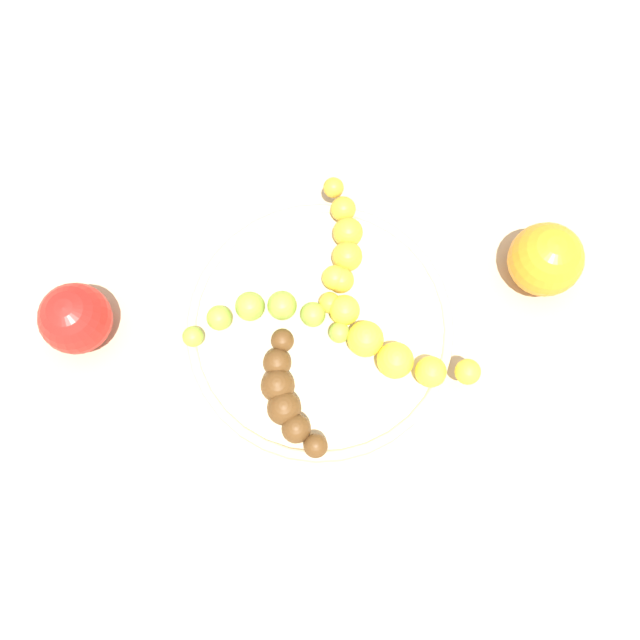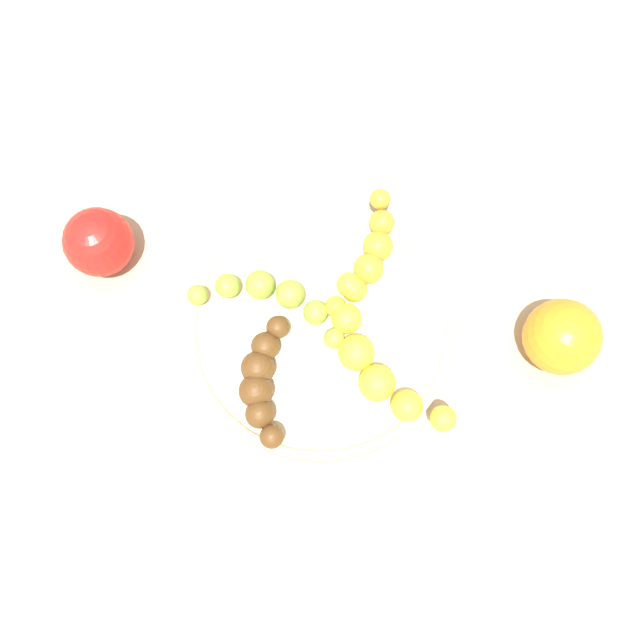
{
  "view_description": "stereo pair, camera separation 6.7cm",
  "coord_description": "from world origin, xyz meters",
  "px_view_note": "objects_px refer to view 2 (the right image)",
  "views": [
    {
      "loc": [
        0.01,
        -0.19,
        0.68
      ],
      "look_at": [
        0.0,
        0.0,
        0.04
      ],
      "focal_mm": 38.02,
      "sensor_mm": 36.0,
      "label": 1
    },
    {
      "loc": [
        0.07,
        -0.18,
        0.68
      ],
      "look_at": [
        0.0,
        0.0,
        0.04
      ],
      "focal_mm": 38.02,
      "sensor_mm": 36.0,
      "label": 2
    }
  ],
  "objects_px": {
    "banana_green": "(272,297)",
    "fruit_bowl": "(320,327)",
    "banana_spotted": "(369,256)",
    "apple_red": "(99,242)",
    "banana_yellow": "(375,363)",
    "banana_overripe": "(261,380)",
    "orange_fruit": "(562,337)"
  },
  "relations": [
    {
      "from": "banana_spotted",
      "to": "orange_fruit",
      "type": "distance_m",
      "value": 0.21
    },
    {
      "from": "fruit_bowl",
      "to": "banana_overripe",
      "type": "relative_size",
      "value": 2.18
    },
    {
      "from": "banana_spotted",
      "to": "banana_yellow",
      "type": "bearing_deg",
      "value": -66.72
    },
    {
      "from": "fruit_bowl",
      "to": "orange_fruit",
      "type": "bearing_deg",
      "value": 17.57
    },
    {
      "from": "banana_yellow",
      "to": "banana_spotted",
      "type": "distance_m",
      "value": 0.11
    },
    {
      "from": "banana_green",
      "to": "banana_spotted",
      "type": "height_order",
      "value": "banana_spotted"
    },
    {
      "from": "banana_overripe",
      "to": "banana_spotted",
      "type": "relative_size",
      "value": 0.83
    },
    {
      "from": "banana_overripe",
      "to": "banana_spotted",
      "type": "xyz_separation_m",
      "value": [
        0.05,
        0.16,
        -0.0
      ]
    },
    {
      "from": "banana_overripe",
      "to": "apple_red",
      "type": "distance_m",
      "value": 0.22
    },
    {
      "from": "fruit_bowl",
      "to": "apple_red",
      "type": "relative_size",
      "value": 3.78
    },
    {
      "from": "banana_overripe",
      "to": "banana_spotted",
      "type": "height_order",
      "value": "banana_overripe"
    },
    {
      "from": "banana_green",
      "to": "fruit_bowl",
      "type": "bearing_deg",
      "value": -99.51
    },
    {
      "from": "banana_overripe",
      "to": "banana_yellow",
      "type": "xyz_separation_m",
      "value": [
        0.1,
        0.06,
        0.0
      ]
    },
    {
      "from": "banana_yellow",
      "to": "orange_fruit",
      "type": "height_order",
      "value": "orange_fruit"
    },
    {
      "from": "banana_yellow",
      "to": "banana_spotted",
      "type": "xyz_separation_m",
      "value": [
        -0.04,
        0.1,
        -0.0
      ]
    },
    {
      "from": "orange_fruit",
      "to": "apple_red",
      "type": "bearing_deg",
      "value": -170.58
    },
    {
      "from": "apple_red",
      "to": "banana_green",
      "type": "bearing_deg",
      "value": 3.55
    },
    {
      "from": "banana_green",
      "to": "banana_yellow",
      "type": "bearing_deg",
      "value": -105.86
    },
    {
      "from": "orange_fruit",
      "to": "banana_green",
      "type": "bearing_deg",
      "value": -166.75
    },
    {
      "from": "apple_red",
      "to": "banana_overripe",
      "type": "bearing_deg",
      "value": -18.32
    },
    {
      "from": "banana_green",
      "to": "apple_red",
      "type": "bearing_deg",
      "value": 90.04
    },
    {
      "from": "banana_spotted",
      "to": "banana_green",
      "type": "bearing_deg",
      "value": -133.81
    },
    {
      "from": "banana_green",
      "to": "banana_overripe",
      "type": "xyz_separation_m",
      "value": [
        0.02,
        -0.08,
        0.0
      ]
    },
    {
      "from": "banana_green",
      "to": "banana_spotted",
      "type": "xyz_separation_m",
      "value": [
        0.08,
        0.08,
        0.0
      ]
    },
    {
      "from": "fruit_bowl",
      "to": "orange_fruit",
      "type": "relative_size",
      "value": 3.59
    },
    {
      "from": "banana_spotted",
      "to": "apple_red",
      "type": "distance_m",
      "value": 0.28
    },
    {
      "from": "fruit_bowl",
      "to": "banana_spotted",
      "type": "distance_m",
      "value": 0.09
    },
    {
      "from": "banana_yellow",
      "to": "orange_fruit",
      "type": "bearing_deg",
      "value": 154.92
    },
    {
      "from": "banana_green",
      "to": "banana_yellow",
      "type": "relative_size",
      "value": 1.05
    },
    {
      "from": "orange_fruit",
      "to": "apple_red",
      "type": "xyz_separation_m",
      "value": [
        -0.47,
        -0.08,
        -0.0
      ]
    },
    {
      "from": "banana_yellow",
      "to": "apple_red",
      "type": "height_order",
      "value": "apple_red"
    },
    {
      "from": "banana_overripe",
      "to": "orange_fruit",
      "type": "distance_m",
      "value": 0.3
    }
  ]
}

